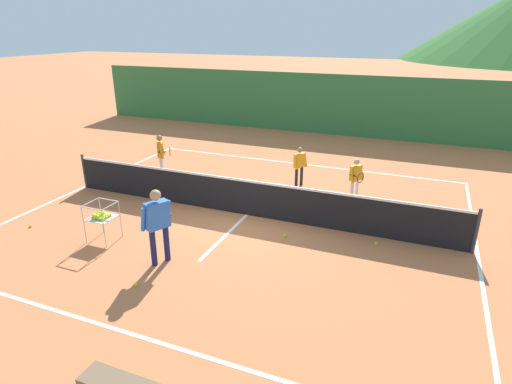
{
  "coord_description": "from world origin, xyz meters",
  "views": [
    {
      "loc": [
        4.05,
        -9.31,
        4.61
      ],
      "look_at": [
        0.42,
        -0.39,
        0.84
      ],
      "focal_mm": 29.8,
      "sensor_mm": 36.0,
      "label": 1
    }
  ],
  "objects": [
    {
      "name": "student_1",
      "position": [
        0.63,
        2.6,
        0.74
      ],
      "size": [
        0.38,
        0.49,
        1.23
      ],
      "color": "black",
      "rests_on": "ground"
    },
    {
      "name": "line_sideline_west",
      "position": [
        -5.46,
        0.0,
        0.0
      ],
      "size": [
        0.08,
        9.73,
        0.01
      ],
      "primitive_type": "cube",
      "color": "white",
      "rests_on": "ground"
    },
    {
      "name": "tennis_ball_5",
      "position": [
        -0.66,
        -3.81,
        0.03
      ],
      "size": [
        0.07,
        0.07,
        0.07
      ],
      "primitive_type": "sphere",
      "color": "yellow",
      "rests_on": "ground"
    },
    {
      "name": "line_baseline_far",
      "position": [
        0.0,
        4.78,
        0.0
      ],
      "size": [
        10.91,
        0.08,
        0.01
      ],
      "primitive_type": "cube",
      "color": "white",
      "rests_on": "ground"
    },
    {
      "name": "instructor",
      "position": [
        -0.71,
        -2.87,
        0.98
      ],
      "size": [
        0.5,
        0.82,
        1.62
      ],
      "color": "#191E4C",
      "rests_on": "ground"
    },
    {
      "name": "tennis_ball_6",
      "position": [
        1.33,
        -0.82,
        0.03
      ],
      "size": [
        0.07,
        0.07,
        0.07
      ],
      "primitive_type": "sphere",
      "color": "yellow",
      "rests_on": "ground"
    },
    {
      "name": "line_baseline_near",
      "position": [
        0.0,
        -4.96,
        0.0
      ],
      "size": [
        10.91,
        0.08,
        0.01
      ],
      "primitive_type": "cube",
      "color": "white",
      "rests_on": "ground"
    },
    {
      "name": "tennis_ball_4",
      "position": [
        3.36,
        -0.41,
        0.03
      ],
      "size": [
        0.07,
        0.07,
        0.07
      ],
      "primitive_type": "sphere",
      "color": "yellow",
      "rests_on": "ground"
    },
    {
      "name": "student_2",
      "position": [
        2.42,
        2.06,
        0.74
      ],
      "size": [
        0.41,
        0.68,
        1.22
      ],
      "color": "silver",
      "rests_on": "ground"
    },
    {
      "name": "student_0",
      "position": [
        -3.8,
        1.8,
        0.83
      ],
      "size": [
        0.66,
        0.55,
        1.38
      ],
      "color": "silver",
      "rests_on": "ground"
    },
    {
      "name": "windscreen_fence",
      "position": [
        0.0,
        9.63,
        1.34
      ],
      "size": [
        24.0,
        0.08,
        2.68
      ],
      "primitive_type": "cube",
      "color": "#33753D",
      "rests_on": "ground"
    },
    {
      "name": "line_service_center",
      "position": [
        0.0,
        0.0,
        0.0
      ],
      "size": [
        0.08,
        5.12,
        0.01
      ],
      "primitive_type": "cube",
      "color": "white",
      "rests_on": "ground"
    },
    {
      "name": "ball_cart",
      "position": [
        -2.53,
        -2.51,
        0.59
      ],
      "size": [
        0.58,
        0.58,
        0.9
      ],
      "color": "#B7B7BC",
      "rests_on": "ground"
    },
    {
      "name": "tennis_net",
      "position": [
        0.0,
        0.0,
        0.5
      ],
      "size": [
        10.77,
        0.08,
        1.05
      ],
      "color": "#333338",
      "rests_on": "ground"
    },
    {
      "name": "tennis_ball_3",
      "position": [
        -4.64,
        -2.69,
        0.03
      ],
      "size": [
        0.07,
        0.07,
        0.07
      ],
      "primitive_type": "sphere",
      "color": "yellow",
      "rests_on": "ground"
    },
    {
      "name": "ground_plane",
      "position": [
        0.0,
        0.0,
        0.0
      ],
      "size": [
        120.0,
        120.0,
        0.0
      ],
      "primitive_type": "plane",
      "color": "#C67042"
    },
    {
      "name": "line_sideline_east",
      "position": [
        5.46,
        0.0,
        0.0
      ],
      "size": [
        0.08,
        9.73,
        0.01
      ],
      "primitive_type": "cube",
      "color": "white",
      "rests_on": "ground"
    }
  ]
}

